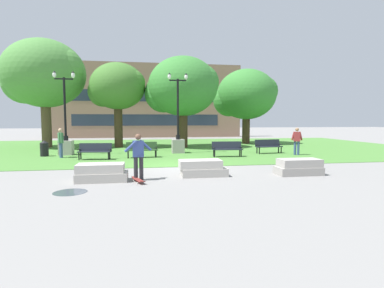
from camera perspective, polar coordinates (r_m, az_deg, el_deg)
The scene contains 22 objects.
ground_plane at distance 14.12m, azimuth -2.75°, elevation -4.43°, with size 140.00×140.00×0.00m, color gray.
grass_lawn at distance 24.01m, azimuth -5.37°, elevation -0.68°, with size 40.00×20.00×0.02m, color #4C8438.
concrete_block_center at distance 11.37m, azimuth -16.84°, elevation -5.27°, with size 1.80×0.90×0.64m.
concrete_block_left at distance 11.90m, azimuth 1.95°, elevation -4.63°, with size 1.88×0.90×0.64m.
concrete_block_right at distance 12.92m, azimuth 19.66°, elevation -4.16°, with size 1.80×0.90×0.64m.
person_skateboarder at distance 11.18m, azimuth -10.18°, elevation -1.87°, with size 1.00×0.50×1.71m.
skateboard at distance 10.90m, azimuth -10.19°, elevation -6.75°, with size 0.53×1.03×0.14m.
puddle at distance 10.03m, azimuth -22.19°, elevation -8.49°, with size 1.01×1.01×0.01m, color #47515B.
park_bench_near_left at distance 17.49m, azimuth -18.00°, elevation -1.12°, with size 1.85×0.73×0.90m.
park_bench_near_right at distance 17.78m, azimuth -9.53°, elevation -0.87°, with size 1.84×0.68×0.90m.
park_bench_far_left at distance 20.38m, azimuth 14.34°, elevation -0.26°, with size 1.85×0.74×0.90m.
park_bench_far_right at distance 18.05m, azimuth 6.69°, elevation -0.76°, with size 1.82×0.62×0.90m.
lamp_post_left at distance 19.94m, azimuth -2.69°, elevation 1.35°, with size 1.32×0.80×5.28m.
lamp_post_right at distance 20.45m, azimuth -22.89°, elevation 1.05°, with size 1.32×0.80×5.23m.
tree_far_right at distance 26.88m, azimuth -26.43°, elevation 11.75°, with size 6.57×6.26×8.50m.
tree_far_left at distance 24.89m, azimuth -14.10°, elevation 10.44°, with size 4.56×4.34×6.71m.
tree_near_right at distance 28.37m, azimuth 10.19°, elevation 9.14°, with size 5.69×5.41×6.85m.
tree_near_left at distance 24.15m, azimuth -1.90°, elevation 10.73°, with size 5.78×5.51×7.19m.
trash_bin at distance 20.20m, azimuth -26.32°, elevation -0.73°, with size 0.49×0.49×0.96m.
person_bystander_near_lawn at distance 19.88m, azimuth 19.34°, elevation 0.79°, with size 0.72×0.38×1.71m.
person_bystander_far_lawn at distance 18.98m, azimuth -23.74°, elevation 0.49°, with size 0.40×0.75×1.71m.
building_facade_distant at distance 38.43m, azimuth -8.57°, elevation 8.16°, with size 24.06×1.03×9.27m.
Camera 1 is at (-1.52, -13.86, 2.22)m, focal length 28.00 mm.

